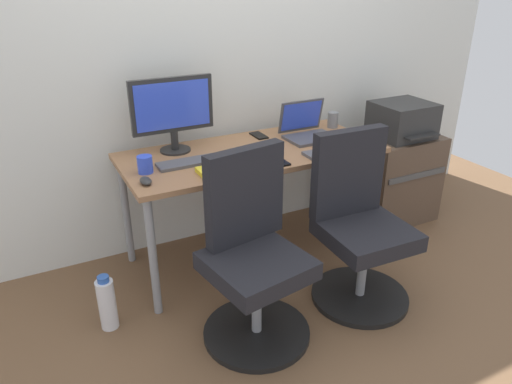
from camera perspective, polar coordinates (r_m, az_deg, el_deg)
ground_plane at (r=3.16m, az=-0.42°, el=-7.35°), size 5.28×5.28×0.00m
back_wall at (r=3.08m, az=-4.19°, el=17.62°), size 4.40×0.04×2.60m
desk at (r=2.87m, az=-0.46°, el=3.71°), size 1.54×0.68×0.72m
office_chair_left at (r=2.34m, az=-0.40°, el=-7.76°), size 0.54×0.54×0.94m
office_chair_right at (r=2.65m, az=12.09°, el=-4.16°), size 0.54×0.54×0.94m
side_cabinet at (r=3.63m, az=16.17°, el=1.64°), size 0.56×0.42×0.63m
printer at (r=3.49m, az=17.02°, el=8.20°), size 0.38×0.40×0.24m
water_bottle_on_floor at (r=2.61m, az=-17.30°, el=-12.52°), size 0.09×0.09×0.31m
desktop_monitor at (r=2.80m, az=-9.91°, el=9.64°), size 0.48×0.18×0.43m
open_laptop at (r=3.08m, az=6.10°, el=7.49°), size 0.31×0.27×0.22m
keyboard_by_monitor at (r=2.66m, az=-8.07°, el=3.49°), size 0.34×0.12×0.02m
keyboard_by_laptop at (r=2.83m, az=8.97°, el=4.77°), size 0.34×0.12×0.02m
mouse_by_monitor at (r=2.45m, az=-13.00°, el=1.30°), size 0.06×0.10×0.03m
mouse_by_laptop at (r=2.81m, az=2.02°, el=5.08°), size 0.06×0.10×0.03m
coffee_mug at (r=2.57m, az=-13.06°, el=3.21°), size 0.08×0.08×0.09m
pen_cup at (r=3.31m, az=9.13°, el=8.47°), size 0.07×0.07×0.10m
phone_near_monitor at (r=2.66m, az=2.77°, el=3.65°), size 0.07×0.14×0.01m
phone_near_laptop at (r=3.10m, az=0.33°, el=6.74°), size 0.07×0.14×0.01m
notebook at (r=2.52m, az=-4.47°, el=2.55°), size 0.21×0.15×0.03m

